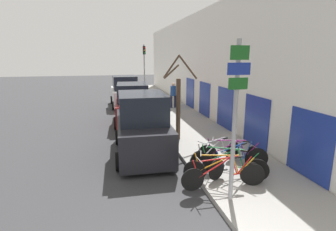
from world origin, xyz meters
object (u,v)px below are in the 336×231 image
Objects in this scene: street_tree at (178,103)px; traffic_light at (144,65)px; bicycle_4 at (232,154)px; parked_car_0 at (142,128)px; bicycle_1 at (223,171)px; bicycle_5 at (216,154)px; parked_car_1 at (132,105)px; signpost at (235,116)px; bicycle_0 at (222,174)px; bicycle_3 at (235,160)px; bicycle_2 at (229,164)px; parked_car_2 at (125,93)px; pedestrian_near at (173,93)px.

street_tree is 0.81× the size of traffic_light.
parked_car_0 is at bearing 77.02° from bicycle_4.
bicycle_1 is 0.48× the size of traffic_light.
parked_car_0 is at bearing 51.37° from bicycle_1.
bicycle_1 is 1.02× the size of bicycle_5.
parked_car_1 reaches higher than bicycle_5.
signpost is 0.90× the size of parked_car_0.
bicycle_4 is (0.95, 1.31, 0.01)m from bicycle_0.
bicycle_5 is (0.44, 1.48, 0.01)m from bicycle_0.
parked_car_0 is (-2.59, 2.55, 0.54)m from bicycle_3.
bicycle_2 is 3.64m from parked_car_0.
signpost is 2.83m from bicycle_5.
bicycle_2 is at bearing 171.24° from bicycle_4.
bicycle_3 is 0.48× the size of traffic_light.
parked_car_2 is at bearing -15.16° from bicycle_3.
parked_car_0 is (-1.73, 4.03, -1.27)m from signpost.
bicycle_3 is (0.80, 0.84, -0.00)m from bicycle_0.
bicycle_2 is 4.19m from street_tree.
bicycle_4 is (0.47, 0.72, -0.00)m from bicycle_2.
bicycle_2 is 14.84m from traffic_light.
street_tree reaches higher than bicycle_2.
parked_car_1 is (0.11, 5.10, -0.06)m from parked_car_0.
bicycle_1 is 0.55m from bicycle_2.
parked_car_1 is 4.31m from street_tree.
pedestrian_near is (1.06, 10.17, 0.63)m from bicycle_5.
bicycle_4 is 10.36m from pedestrian_near.
bicycle_4 is at bearing -36.59° from bicycle_0.
bicycle_1 is at bearing 143.89° from bicycle_5.
bicycle_1 reaches higher than bicycle_0.
traffic_light is (0.03, 15.86, 0.69)m from signpost.
bicycle_3 is 3.67m from parked_car_0.
bicycle_0 is 1.54m from bicycle_5.
bicycle_3 is 0.74m from bicycle_5.
parked_car_1 is 7.22m from traffic_light.
bicycle_1 is 15.24m from traffic_light.
street_tree is at bearing 41.44° from bicycle_4.
parked_car_2 reaches higher than bicycle_5.
parked_car_1 is (-2.12, 7.01, 0.48)m from bicycle_5.
signpost is at bearing 144.95° from bicycle_5.
parked_car_1 reaches higher than bicycle_3.
street_tree reaches higher than bicycle_0.
bicycle_0 is at bearing -84.09° from parked_car_2.
parked_car_1 is at bearing -4.95° from bicycle_5.
traffic_light is (0.03, 10.65, 1.26)m from street_tree.
pedestrian_near is (3.25, -2.15, 0.14)m from parked_car_2.
bicycle_3 is 0.50m from bicycle_4.
bicycle_4 is (0.14, 0.48, 0.01)m from bicycle_3.
traffic_light reaches higher than bicycle_5.
parked_car_0 reaches higher than bicycle_5.
bicycle_0 is 1.13× the size of bicycle_5.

